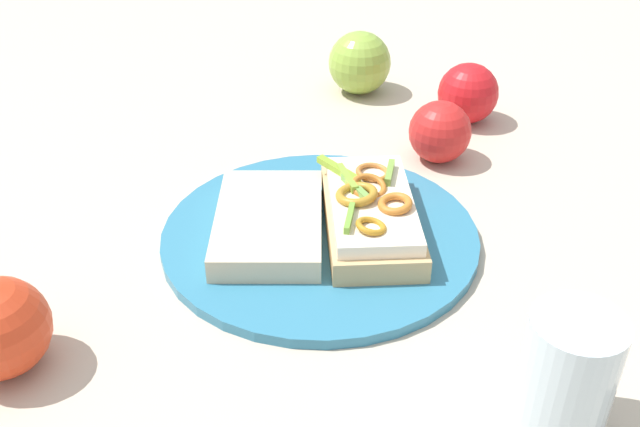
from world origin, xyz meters
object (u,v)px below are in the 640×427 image
(apple_0, at_px, (468,93))
(apple_3, at_px, (440,132))
(apple_1, at_px, (360,63))
(plate, at_px, (320,235))
(bread_slice_side, at_px, (269,222))
(sandwich, at_px, (371,212))
(drinking_glass, at_px, (567,375))

(apple_0, distance_m, apple_3, 0.11)
(apple_1, bearing_deg, apple_3, -46.25)
(apple_0, relative_size, apple_3, 1.06)
(plate, distance_m, apple_1, 0.35)
(bread_slice_side, height_order, apple_0, apple_0)
(sandwich, xyz_separation_m, bread_slice_side, (-0.09, -0.04, -0.01))
(bread_slice_side, distance_m, apple_0, 0.35)
(sandwich, relative_size, bread_slice_side, 1.23)
(sandwich, distance_m, apple_0, 0.29)
(bread_slice_side, relative_size, apple_0, 2.09)
(sandwich, relative_size, apple_0, 2.56)
(apple_0, bearing_deg, plate, -104.81)
(plate, bearing_deg, drinking_glass, -32.86)
(sandwich, xyz_separation_m, apple_1, (-0.12, 0.33, 0.01))
(apple_1, distance_m, apple_3, 0.21)
(apple_0, bearing_deg, bread_slice_side, -111.05)
(bread_slice_side, relative_size, apple_1, 1.87)
(apple_1, relative_size, apple_3, 1.19)
(plate, relative_size, apple_1, 3.63)
(apple_3, bearing_deg, apple_1, 133.75)
(apple_0, bearing_deg, apple_3, -95.39)
(apple_0, height_order, drinking_glass, drinking_glass)
(plate, bearing_deg, sandwich, 24.06)
(apple_3, height_order, drinking_glass, drinking_glass)
(drinking_glass, bearing_deg, apple_0, 108.48)
(sandwich, bearing_deg, apple_3, 147.83)
(plate, bearing_deg, bread_slice_side, -156.44)
(bread_slice_side, bearing_deg, plate, 93.26)
(sandwich, distance_m, apple_1, 0.35)
(drinking_glass, bearing_deg, plate, 147.14)
(plate, height_order, sandwich, sandwich)
(apple_3, bearing_deg, plate, -109.82)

